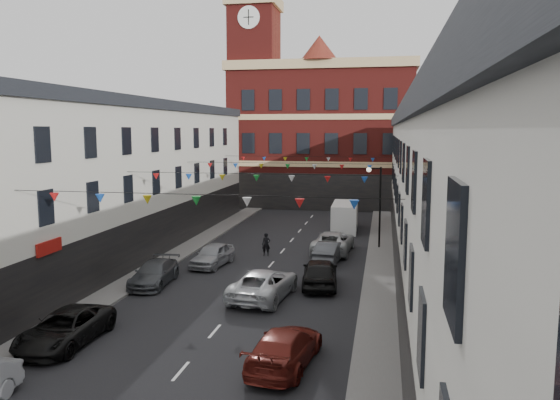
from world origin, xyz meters
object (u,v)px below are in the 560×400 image
Objects in this scene: pedestrian at (266,244)px; car_left_c at (65,328)px; car_right_c at (285,347)px; moving_car at (264,284)px; white_van at (345,217)px; car_left_d at (154,273)px; car_right_e at (329,251)px; car_right_f at (333,242)px; car_right_d at (320,272)px; street_lamp at (377,196)px; car_left_e at (213,255)px.

car_left_c is at bearing -111.87° from pedestrian.
car_left_c is at bearing 4.50° from car_right_c.
white_van is (2.73, 19.90, 0.43)m from moving_car.
car_right_e is at bearing 35.50° from car_left_d.
car_right_f is at bearing 44.25° from car_left_d.
white_van is at bearing -91.22° from moving_car.
car_right_d is 3.70m from moving_car.
street_lamp is 1.28× the size of car_right_d.
car_left_e is (1.90, 13.45, 0.03)m from car_left_c.
street_lamp reaches higher than car_left_d.
car_right_f is (0.00, 2.65, 0.09)m from car_right_e.
pedestrian is (-4.65, -10.52, -0.40)m from white_van.
pedestrian is at bearing 56.84° from car_left_d.
car_left_d is at bearing -38.21° from car_right_c.
white_van is 11.51m from pedestrian.
car_left_c is 1.04× the size of car_right_d.
street_lamp is at bearing 40.88° from car_left_d.
pedestrian reaches higher than car_right_f.
car_right_c is 0.88× the size of car_right_f.
car_right_d is at bearing 48.17° from car_left_c.
car_left_c is 3.09× the size of pedestrian.
white_van reaches higher than pedestrian.
moving_car is (-2.53, -8.58, 0.09)m from car_right_e.
moving_car is (-2.53, -11.22, -0.01)m from car_right_f.
moving_car is at bearing 49.13° from car_left_c.
moving_car is (4.67, -5.95, 0.05)m from car_left_e.
street_lamp is 7.91m from white_van.
car_right_e is at bearing -99.85° from moving_car.
car_left_d is at bearing -135.64° from street_lamp.
car_right_e is at bearing 60.83° from car_left_c.
pedestrian is (-4.52, 6.75, -0.01)m from car_right_d.
car_right_e is 11.34m from white_van.
white_van is at bearing 111.72° from street_lamp.
white_van is (9.30, 18.69, 0.53)m from car_left_d.
car_left_e is 4.40m from pedestrian.
white_van reaches higher than car_right_f.
car_right_e is 0.74× the size of car_right_f.
car_right_d is at bearing -83.77° from car_right_c.
car_right_f is (-0.07, 8.60, -0.03)m from car_right_d.
car_left_d is 11.71m from car_right_e.
car_left_c is 8.71m from car_left_d.
car_left_d is (0.00, 8.71, -0.02)m from car_left_c.
white_van is at bearing 71.59° from car_left_c.
pedestrian is at bearing -71.86° from moving_car.
car_right_e is 8.94m from moving_car.
car_right_e is (7.20, 2.63, -0.04)m from car_left_e.
street_lamp reaches higher than car_left_c.
car_right_d is at bearing -128.16° from moving_car.
moving_car is 1.01× the size of white_van.
car_right_f reaches higher than car_left_e.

